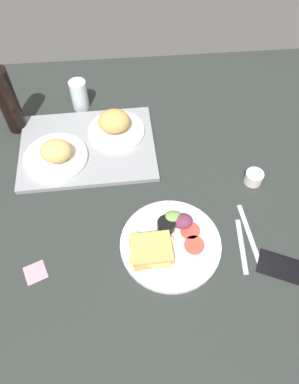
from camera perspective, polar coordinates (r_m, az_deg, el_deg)
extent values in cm
cube|color=#282D2B|center=(110.39, -0.90, -2.98)|extent=(190.00, 150.00, 3.00)
cube|color=gray|center=(124.65, -9.75, 7.00)|extent=(45.77, 34.05, 1.60)
cylinder|color=white|center=(121.77, -14.55, 5.29)|extent=(20.67, 20.67, 1.40)
ellipsoid|color=#DBB266|center=(118.05, -14.55, 6.29)|extent=(9.93, 8.58, 6.77)
cylinder|color=white|center=(126.31, -5.27, 9.51)|extent=(19.31, 19.31, 1.40)
ellipsoid|color=tan|center=(123.59, -5.63, 11.07)|extent=(10.77, 9.30, 7.34)
cylinder|color=white|center=(102.47, 3.34, -8.22)|extent=(28.34, 28.34, 1.60)
cube|color=tan|center=(99.62, 0.28, -9.42)|extent=(11.97, 10.21, 1.40)
cube|color=#B2C66B|center=(98.53, 0.28, -9.12)|extent=(12.77, 11.28, 1.00)
cube|color=tan|center=(97.45, 0.29, -8.82)|extent=(11.33, 9.41, 1.40)
cylinder|color=#D14738|center=(101.60, 7.07, -8.30)|extent=(5.60, 5.60, 0.80)
cylinder|color=#D14738|center=(103.56, 6.44, -6.09)|extent=(5.60, 5.60, 0.80)
cylinder|color=black|center=(102.67, 2.67, -5.22)|extent=(5.20, 5.20, 3.00)
cylinder|color=#EFEACC|center=(101.71, 2.69, -4.91)|extent=(4.26, 4.26, 0.60)
ellipsoid|color=#729E4C|center=(103.53, 3.73, -4.16)|extent=(6.00, 4.80, 3.60)
ellipsoid|color=#6B2D47|center=(103.28, 5.21, -4.58)|extent=(6.00, 4.80, 3.60)
cylinder|color=silver|center=(136.73, -11.02, 14.79)|extent=(6.04, 6.04, 11.21)
cylinder|color=black|center=(130.70, -21.46, 13.16)|extent=(6.40, 6.40, 23.94)
cylinder|color=silver|center=(117.81, 16.12, 2.21)|extent=(5.60, 5.60, 4.00)
cube|color=#B7B7BC|center=(105.93, 14.36, -8.23)|extent=(2.97, 17.06, 0.50)
cube|color=#B7B7BC|center=(108.48, 15.40, -6.17)|extent=(2.68, 19.05, 0.50)
cube|color=black|center=(106.33, 20.59, -11.13)|extent=(16.09, 12.57, 0.80)
cube|color=pink|center=(104.29, -17.57, -12.02)|extent=(7.24, 7.24, 0.12)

